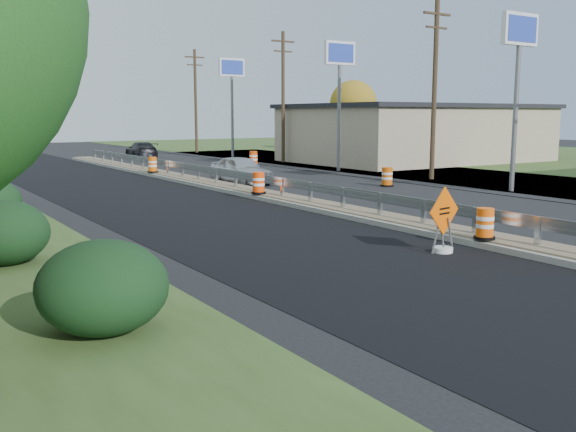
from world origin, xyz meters
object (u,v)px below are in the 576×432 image
barrel_median_far (153,165)px  barrel_shoulder_near (387,177)px  barrel_shoulder_mid (253,159)px  car_dark_far (141,150)px  caution_sign (443,236)px  barrel_median_mid (259,183)px  barrel_median_near (485,224)px  car_silver (241,170)px

barrel_median_far → barrel_shoulder_near: barrel_median_far is taller
barrel_shoulder_mid → car_dark_far: size_ratio=0.22×
barrel_shoulder_mid → car_dark_far: (-3.79, 11.62, 0.18)m
barrel_shoulder_near → barrel_shoulder_mid: bearing=86.1°
caution_sign → barrel_median_mid: bearing=73.5°
barrel_shoulder_mid → barrel_median_mid: bearing=-119.2°
barrel_median_near → barrel_shoulder_near: size_ratio=0.88×
car_dark_far → barrel_shoulder_near: bearing=103.3°
barrel_median_near → barrel_median_far: 23.72m
barrel_median_near → barrel_median_far: barrel_median_far is taller
barrel_median_near → barrel_shoulder_mid: (8.78, 27.48, -0.14)m
caution_sign → barrel_median_mid: 11.72m
barrel_median_near → barrel_shoulder_mid: barrel_median_near is taller
barrel_shoulder_mid → caution_sign: bearing=-110.4°
car_silver → barrel_median_far: bearing=107.8°
barrel_median_near → barrel_median_mid: size_ratio=0.92×
barrel_median_mid → car_dark_far: size_ratio=0.20×
caution_sign → barrel_shoulder_mid: bearing=60.0°
barrel_median_mid → barrel_shoulder_near: barrel_median_mid is taller
barrel_median_near → car_silver: (2.35, 17.56, 0.09)m
barrel_median_far → barrel_median_mid: bearing=-90.0°
caution_sign → barrel_shoulder_mid: size_ratio=1.68×
car_silver → barrel_shoulder_mid: bearing=54.0°
barrel_median_near → barrel_median_mid: barrel_median_mid is taller
caution_sign → barrel_median_mid: size_ratio=1.88×
barrel_shoulder_mid → barrel_median_far: bearing=-156.8°
car_silver → car_dark_far: (2.64, 21.54, -0.05)m
barrel_median_mid → barrel_median_far: (0.00, 11.95, -0.01)m
caution_sign → car_silver: bearing=68.2°
car_silver → caution_sign: bearing=-105.2°
caution_sign → barrel_median_mid: (1.39, 11.63, 0.23)m
car_dark_far → car_silver: bearing=90.4°
barrel_median_far → barrel_median_near: bearing=-90.0°
barrel_median_near → barrel_shoulder_near: (7.75, 12.54, -0.17)m
barrel_median_near → car_dark_far: (4.99, 39.10, 0.04)m
barrel_median_mid → barrel_shoulder_near: size_ratio=0.96×
barrel_median_far → car_dark_far: (4.99, 15.38, 0.01)m
barrel_median_mid → car_dark_far: 27.78m
caution_sign → car_dark_far: bearing=71.1°
car_silver → car_dark_far: size_ratio=0.91×
barrel_median_near → car_silver: 17.71m
barrel_shoulder_near → barrel_shoulder_mid: size_ratio=0.93×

